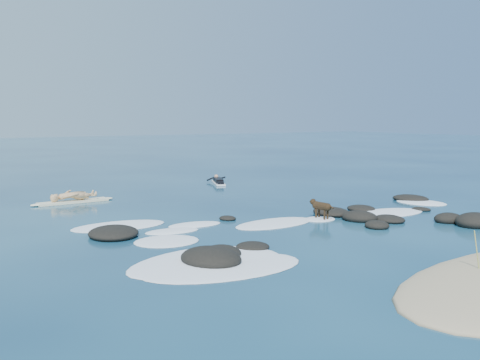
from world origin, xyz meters
TOP-DOWN VIEW (x-y plane):
  - ground at (0.00, 0.00)m, footprint 160.00×160.00m
  - reef_rocks at (0.33, -1.89)m, footprint 15.20×7.05m
  - breaking_foam at (-2.49, -1.46)m, footprint 15.79×7.80m
  - standing_surfer_rig at (-5.66, 7.50)m, footprint 3.29×0.68m
  - paddling_surfer_rig at (2.29, 9.65)m, footprint 1.37×2.20m
  - dog at (0.20, -0.50)m, footprint 0.33×1.09m

SIDE VIEW (x-z plane):
  - ground at x=0.00m, z-range 0.00..0.00m
  - breaking_foam at x=-2.49m, z-range -0.05..0.07m
  - reef_rocks at x=0.33m, z-range -0.18..0.38m
  - paddling_surfer_rig at x=2.29m, z-range -0.06..0.33m
  - dog at x=0.20m, z-range 0.11..0.80m
  - standing_surfer_rig at x=-5.66m, z-range -0.20..1.67m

